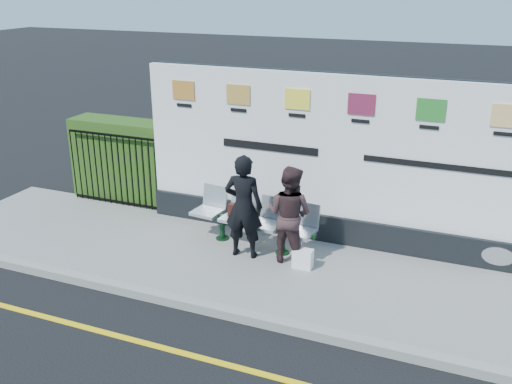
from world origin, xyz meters
The scene contains 12 objects.
ground centered at (0.00, 0.00, 0.00)m, with size 80.00×80.00×0.00m, color black.
pavement centered at (0.00, 2.50, 0.06)m, with size 14.00×3.00×0.12m, color gray.
kerb centered at (0.00, 1.00, 0.07)m, with size 14.00×0.18×0.14m, color gray.
yellow_line centered at (0.00, 0.00, 0.00)m, with size 14.00×0.10×0.01m, color yellow.
billboard centered at (0.50, 3.85, 1.42)m, with size 8.00×0.30×3.00m.
hedge centered at (-4.58, 4.30, 0.97)m, with size 2.35×0.70×1.70m, color #2D5118.
railing centered at (-4.58, 3.85, 0.89)m, with size 2.05×0.06×1.54m, color black, non-canonical shape.
bench centered at (-1.16, 3.07, 0.37)m, with size 2.33×0.60×0.50m, color silver, non-canonical shape.
woman_left centered at (-1.14, 2.69, 1.02)m, with size 0.66×0.43×1.80m, color black.
woman_right centered at (-0.37, 2.80, 0.95)m, with size 0.81×0.63×1.67m, color #3A2627.
handbag_brown centered at (-1.47, 3.10, 0.74)m, with size 0.30×0.13×0.23m, color black.
carrier_bag_white centered at (-0.07, 2.63, 0.28)m, with size 0.32×0.19×0.32m, color white.
Camera 1 is at (2.36, -5.42, 4.63)m, focal length 40.00 mm.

